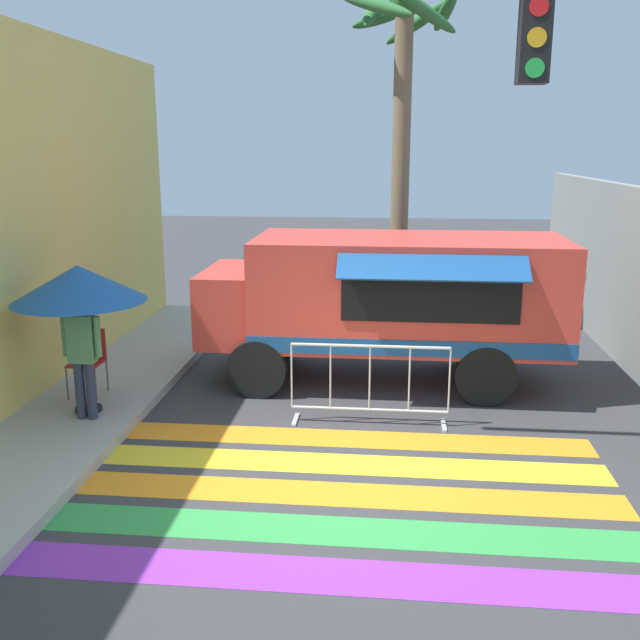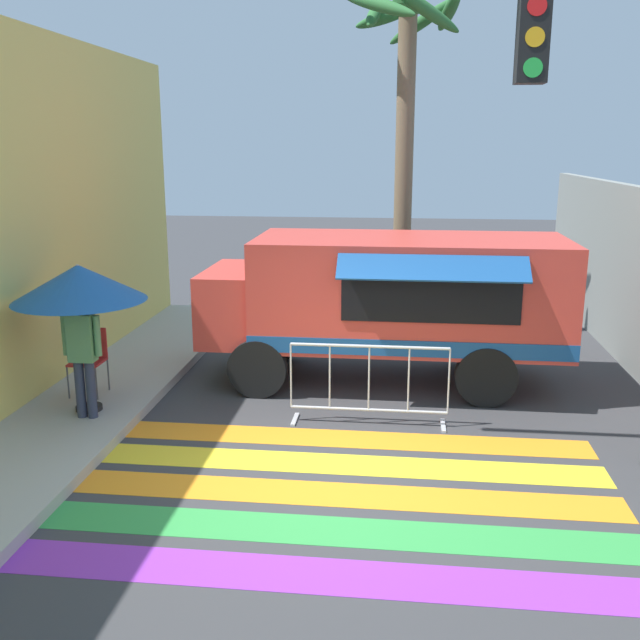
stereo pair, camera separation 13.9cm
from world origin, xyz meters
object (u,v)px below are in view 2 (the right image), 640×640
barricade_front (369,385)px  vendor_person (82,349)px  food_truck (382,295)px  traffic_signal_pole (588,121)px  patio_umbrella (79,284)px  folding_chair (90,354)px  palm_tree (405,97)px

barricade_front → vendor_person: bearing=-171.8°
food_truck → traffic_signal_pole: bearing=-51.4°
patio_umbrella → folding_chair: 1.42m
folding_chair → barricade_front: bearing=-6.0°
patio_umbrella → vendor_person: patio_umbrella is taller
patio_umbrella → vendor_person: 0.87m
palm_tree → folding_chair: bearing=-132.9°
barricade_front → traffic_signal_pole: bearing=-22.0°
folding_chair → food_truck: bearing=18.7°
vendor_person → barricade_front: vendor_person is taller
patio_umbrella → palm_tree: (4.23, 5.56, 2.68)m
vendor_person → palm_tree: size_ratio=0.25×
patio_umbrella → palm_tree: 7.49m
patio_umbrella → folding_chair: size_ratio=2.12×
folding_chair → palm_tree: 7.67m
food_truck → vendor_person: bearing=-148.1°
vendor_person → patio_umbrella: bearing=111.1°
folding_chair → patio_umbrella: bearing=-69.5°
traffic_signal_pole → vendor_person: size_ratio=3.47×
food_truck → patio_umbrella: bearing=-151.5°
traffic_signal_pole → palm_tree: 6.55m
food_truck → barricade_front: 2.05m
food_truck → vendor_person: (-3.86, -2.40, -0.32)m
folding_chair → barricade_front: size_ratio=0.45×
patio_umbrella → folding_chair: (-0.27, 0.71, -1.20)m
vendor_person → food_truck: bearing=32.7°
vendor_person → barricade_front: size_ratio=0.78×
food_truck → traffic_signal_pole: 4.40m
folding_chair → vendor_person: bearing=-69.6°
palm_tree → patio_umbrella: bearing=-127.3°
food_truck → palm_tree: size_ratio=0.85×
folding_chair → vendor_person: (0.36, -0.97, 0.37)m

